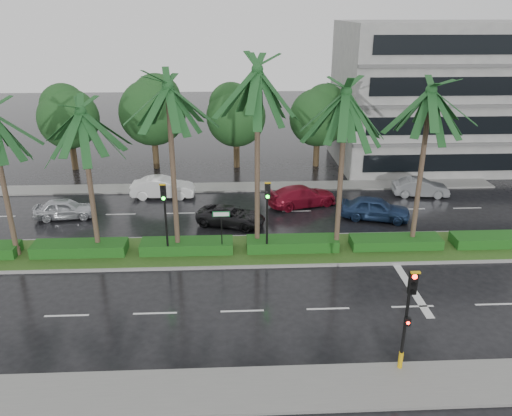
{
  "coord_description": "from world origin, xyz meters",
  "views": [
    {
      "loc": [
        -0.28,
        -24.59,
        13.03
      ],
      "look_at": [
        0.95,
        1.5,
        2.5
      ],
      "focal_mm": 35.0,
      "sensor_mm": 36.0,
      "label": 1
    }
  ],
  "objects_px": {
    "car_red": "(302,196)",
    "car_blue": "(375,208)",
    "signal_median_left": "(165,209)",
    "car_darkgrey": "(231,216)",
    "signal_near": "(407,316)",
    "car_white": "(163,187)",
    "car_grey": "(420,187)",
    "street_sign": "(221,222)",
    "car_silver": "(65,209)"
  },
  "relations": [
    {
      "from": "car_red",
      "to": "signal_median_left",
      "type": "bearing_deg",
      "value": 115.21
    },
    {
      "from": "street_sign",
      "to": "car_silver",
      "type": "xyz_separation_m",
      "value": [
        -10.5,
        6.07,
        -1.46
      ]
    },
    {
      "from": "signal_near",
      "to": "car_red",
      "type": "relative_size",
      "value": 0.88
    },
    {
      "from": "car_white",
      "to": "car_grey",
      "type": "bearing_deg",
      "value": -90.27
    },
    {
      "from": "car_red",
      "to": "car_blue",
      "type": "distance_m",
      "value": 5.23
    },
    {
      "from": "car_blue",
      "to": "signal_median_left",
      "type": "bearing_deg",
      "value": 127.6
    },
    {
      "from": "street_sign",
      "to": "car_grey",
      "type": "relative_size",
      "value": 0.64
    },
    {
      "from": "car_white",
      "to": "car_red",
      "type": "distance_m",
      "value": 10.23
    },
    {
      "from": "car_white",
      "to": "signal_median_left",
      "type": "bearing_deg",
      "value": -169.71
    },
    {
      "from": "signal_median_left",
      "to": "street_sign",
      "type": "height_order",
      "value": "signal_median_left"
    },
    {
      "from": "car_silver",
      "to": "street_sign",
      "type": "bearing_deg",
      "value": -126.29
    },
    {
      "from": "street_sign",
      "to": "car_red",
      "type": "bearing_deg",
      "value": 54.05
    },
    {
      "from": "signal_median_left",
      "to": "car_blue",
      "type": "bearing_deg",
      "value": 21.42
    },
    {
      "from": "signal_near",
      "to": "car_white",
      "type": "distance_m",
      "value": 22.79
    },
    {
      "from": "car_darkgrey",
      "to": "car_blue",
      "type": "height_order",
      "value": "car_blue"
    },
    {
      "from": "signal_near",
      "to": "car_darkgrey",
      "type": "distance_m",
      "value": 15.82
    },
    {
      "from": "car_grey",
      "to": "street_sign",
      "type": "bearing_deg",
      "value": 128.35
    },
    {
      "from": "car_darkgrey",
      "to": "car_grey",
      "type": "relative_size",
      "value": 1.08
    },
    {
      "from": "car_blue",
      "to": "car_white",
      "type": "bearing_deg",
      "value": 87.83
    },
    {
      "from": "car_blue",
      "to": "car_grey",
      "type": "xyz_separation_m",
      "value": [
        4.5,
        4.16,
        -0.09
      ]
    },
    {
      "from": "car_blue",
      "to": "car_grey",
      "type": "bearing_deg",
      "value": -31.06
    },
    {
      "from": "signal_median_left",
      "to": "car_red",
      "type": "distance_m",
      "value": 11.74
    },
    {
      "from": "signal_near",
      "to": "street_sign",
      "type": "bearing_deg",
      "value": 125.34
    },
    {
      "from": "car_white",
      "to": "street_sign",
      "type": "bearing_deg",
      "value": -153.49
    },
    {
      "from": "car_silver",
      "to": "car_grey",
      "type": "relative_size",
      "value": 0.97
    },
    {
      "from": "signal_median_left",
      "to": "car_blue",
      "type": "distance_m",
      "value": 14.14
    },
    {
      "from": "street_sign",
      "to": "car_blue",
      "type": "bearing_deg",
      "value": 26.19
    },
    {
      "from": "signal_median_left",
      "to": "car_grey",
      "type": "bearing_deg",
      "value": 27.89
    },
    {
      "from": "car_silver",
      "to": "car_grey",
      "type": "xyz_separation_m",
      "value": [
        25.0,
        3.01,
        -0.0
      ]
    },
    {
      "from": "signal_near",
      "to": "car_white",
      "type": "bearing_deg",
      "value": 120.4
    },
    {
      "from": "car_silver",
      "to": "car_darkgrey",
      "type": "distance_m",
      "value": 11.12
    },
    {
      "from": "car_white",
      "to": "car_blue",
      "type": "relative_size",
      "value": 1.03
    },
    {
      "from": "car_darkgrey",
      "to": "car_blue",
      "type": "distance_m",
      "value": 9.51
    },
    {
      "from": "car_blue",
      "to": "car_red",
      "type": "bearing_deg",
      "value": 75.55
    },
    {
      "from": "signal_near",
      "to": "car_red",
      "type": "distance_m",
      "value": 17.61
    },
    {
      "from": "signal_median_left",
      "to": "car_white",
      "type": "height_order",
      "value": "signal_median_left"
    },
    {
      "from": "car_darkgrey",
      "to": "car_blue",
      "type": "bearing_deg",
      "value": -68.57
    },
    {
      "from": "car_silver",
      "to": "car_white",
      "type": "xyz_separation_m",
      "value": [
        6.0,
        3.66,
        0.09
      ]
    },
    {
      "from": "street_sign",
      "to": "car_blue",
      "type": "height_order",
      "value": "street_sign"
    },
    {
      "from": "signal_median_left",
      "to": "car_silver",
      "type": "relative_size",
      "value": 1.11
    },
    {
      "from": "car_silver",
      "to": "car_grey",
      "type": "height_order",
      "value": "car_silver"
    },
    {
      "from": "street_sign",
      "to": "car_blue",
      "type": "xyz_separation_m",
      "value": [
        10.0,
        4.92,
        -1.37
      ]
    },
    {
      "from": "car_darkgrey",
      "to": "car_red",
      "type": "bearing_deg",
      "value": -39.27
    },
    {
      "from": "car_blue",
      "to": "street_sign",
      "type": "bearing_deg",
      "value": 132.37
    },
    {
      "from": "car_silver",
      "to": "car_white",
      "type": "height_order",
      "value": "car_white"
    },
    {
      "from": "signal_near",
      "to": "car_white",
      "type": "height_order",
      "value": "signal_near"
    },
    {
      "from": "car_grey",
      "to": "car_silver",
      "type": "bearing_deg",
      "value": 103.17
    },
    {
      "from": "signal_near",
      "to": "car_red",
      "type": "height_order",
      "value": "signal_near"
    },
    {
      "from": "signal_near",
      "to": "car_darkgrey",
      "type": "relative_size",
      "value": 1.0
    },
    {
      "from": "car_white",
      "to": "car_blue",
      "type": "height_order",
      "value": "same"
    }
  ]
}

